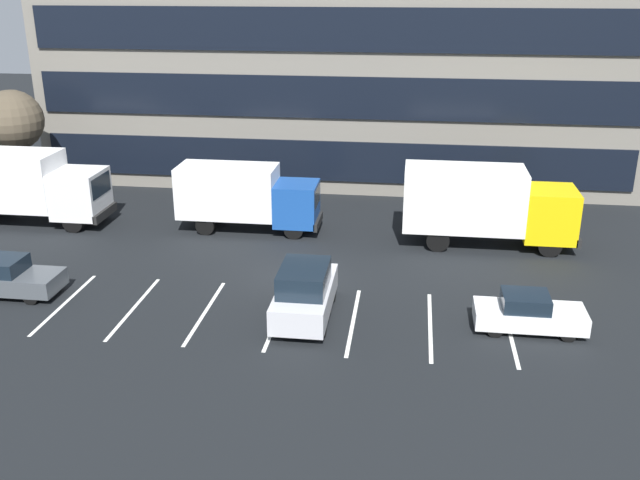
{
  "coord_description": "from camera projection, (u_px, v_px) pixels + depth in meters",
  "views": [
    {
      "loc": [
        4.65,
        -26.96,
        11.89
      ],
      "look_at": [
        0.97,
        0.76,
        1.4
      ],
      "focal_mm": 39.68,
      "sensor_mm": 36.0,
      "label": 1
    }
  ],
  "objects": [
    {
      "name": "ground_plane",
      "position": [
        295.0,
        276.0,
        29.77
      ],
      "size": [
        120.0,
        120.0,
        0.0
      ],
      "primitive_type": "plane",
      "color": "black"
    },
    {
      "name": "office_building",
      "position": [
        341.0,
        56.0,
        43.9
      ],
      "size": [
        34.78,
        12.0,
        14.4
      ],
      "color": "slate",
      "rests_on": "ground_plane"
    },
    {
      "name": "lot_markings",
      "position": [
        278.0,
        316.0,
        26.26
      ],
      "size": [
        16.94,
        5.4,
        0.01
      ],
      "color": "silver",
      "rests_on": "ground_plane"
    },
    {
      "name": "box_truck_white",
      "position": [
        25.0,
        184.0,
        35.55
      ],
      "size": [
        7.9,
        2.62,
        3.66
      ],
      "color": "white",
      "rests_on": "ground_plane"
    },
    {
      "name": "box_truck_blue",
      "position": [
        246.0,
        195.0,
        34.59
      ],
      "size": [
        6.97,
        2.31,
        3.23
      ],
      "color": "#194799",
      "rests_on": "ground_plane"
    },
    {
      "name": "box_truck_yellow",
      "position": [
        485.0,
        203.0,
        32.53
      ],
      "size": [
        7.93,
        2.63,
        3.68
      ],
      "color": "yellow",
      "rests_on": "ground_plane"
    },
    {
      "name": "sedan_white",
      "position": [
        528.0,
        313.0,
        25.07
      ],
      "size": [
        3.87,
        1.62,
        1.39
      ],
      "color": "white",
      "rests_on": "ground_plane"
    },
    {
      "name": "sedan_charcoal",
      "position": [
        6.0,
        277.0,
        27.9
      ],
      "size": [
        4.23,
        1.77,
        1.52
      ],
      "color": "#474C51",
      "rests_on": "ground_plane"
    },
    {
      "name": "suv_silver",
      "position": [
        305.0,
        292.0,
        25.9
      ],
      "size": [
        1.93,
        4.56,
        2.06
      ],
      "color": "silver",
      "rests_on": "ground_plane"
    },
    {
      "name": "bare_tree",
      "position": [
        13.0,
        120.0,
        38.47
      ],
      "size": [
        3.28,
        3.28,
        6.14
      ],
      "color": "#473323",
      "rests_on": "ground_plane"
    }
  ]
}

